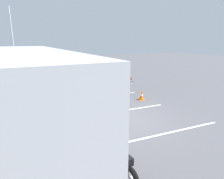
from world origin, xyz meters
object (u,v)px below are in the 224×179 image
(spectator_far_left, at_px, (104,108))
(spectator_left, at_px, (95,101))
(tour_bus, at_px, (31,93))
(flagpole, at_px, (14,51))
(traffic_cone, at_px, (141,95))
(spectator_centre, at_px, (79,96))
(parked_motorcycle_silver, at_px, (116,157))
(stunt_motorcycle, at_px, (123,79))

(spectator_far_left, xyz_separation_m, spectator_left, (1.11, -0.00, -0.04))
(tour_bus, height_order, spectator_left, tour_bus)
(flagpole, bearing_deg, traffic_cone, -130.74)
(spectator_far_left, distance_m, flagpole, 9.89)
(flagpole, relative_size, traffic_cone, 9.32)
(spectator_centre, bearing_deg, spectator_left, -160.76)
(tour_bus, bearing_deg, spectator_far_left, -116.41)
(tour_bus, distance_m, parked_motorcycle_silver, 4.20)
(tour_bus, distance_m, stunt_motorcycle, 7.28)
(spectator_far_left, height_order, stunt_motorcycle, spectator_far_left)
(flagpole, xyz_separation_m, traffic_cone, (-5.99, -6.96, -2.58))
(stunt_motorcycle, distance_m, flagpole, 8.03)
(spectator_left, distance_m, stunt_motorcycle, 5.43)
(spectator_centre, bearing_deg, parked_motorcycle_silver, 177.27)
(spectator_far_left, height_order, traffic_cone, spectator_far_left)
(flagpole, bearing_deg, spectator_far_left, -160.98)
(spectator_centre, distance_m, traffic_cone, 4.34)
(tour_bus, bearing_deg, traffic_cone, -72.89)
(spectator_centre, distance_m, stunt_motorcycle, 4.95)
(flagpole, bearing_deg, tour_bus, -175.34)
(parked_motorcycle_silver, height_order, flagpole, flagpole)
(tour_bus, bearing_deg, parked_motorcycle_silver, -151.55)
(spectator_centre, xyz_separation_m, traffic_cone, (0.98, -4.17, -0.69))
(spectator_left, relative_size, spectator_centre, 1.04)
(parked_motorcycle_silver, xyz_separation_m, stunt_motorcycle, (7.52, -4.15, 0.51))
(parked_motorcycle_silver, distance_m, stunt_motorcycle, 8.60)
(parked_motorcycle_silver, bearing_deg, spectator_left, -9.96)
(parked_motorcycle_silver, distance_m, flagpole, 12.01)
(spectator_left, bearing_deg, parked_motorcycle_silver, 170.04)
(traffic_cone, bearing_deg, tour_bus, 107.11)
(spectator_far_left, distance_m, spectator_left, 1.12)
(tour_bus, bearing_deg, stunt_motorcycle, -56.80)
(traffic_cone, bearing_deg, spectator_far_left, 130.11)
(spectator_far_left, height_order, parked_motorcycle_silver, spectator_far_left)
(spectator_left, bearing_deg, spectator_far_left, 179.92)
(spectator_far_left, xyz_separation_m, parked_motorcycle_silver, (-2.30, 0.60, -0.60))
(spectator_far_left, bearing_deg, spectator_left, -0.08)
(spectator_centre, height_order, flagpole, flagpole)
(spectator_left, bearing_deg, tour_bus, 86.91)
(spectator_centre, bearing_deg, stunt_motorcycle, -52.58)
(spectator_far_left, distance_m, spectator_centre, 2.25)
(stunt_motorcycle, height_order, flagpole, flagpole)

